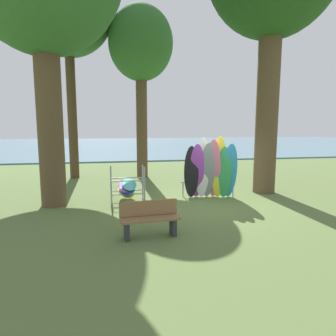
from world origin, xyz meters
TOP-DOWN VIEW (x-y plane):
  - ground_plane at (0.00, 0.00)m, footprint 80.00×80.00m
  - lake_water at (0.00, 29.92)m, footprint 80.00×36.00m
  - tree_mid_behind at (-1.50, 5.78)m, footprint 3.10×3.10m
  - tree_far_left_back at (-4.87, 6.18)m, footprint 4.54×4.54m
  - leaning_board_pile at (0.44, 0.74)m, footprint 1.99×1.02m
  - board_storage_rack at (-2.51, 0.75)m, footprint 1.15×2.13m
  - park_bench at (-2.16, -2.57)m, footprint 1.43×0.54m

SIDE VIEW (x-z plane):
  - ground_plane at x=0.00m, z-range 0.00..0.00m
  - lake_water at x=0.00m, z-range 0.00..0.10m
  - park_bench at x=-2.16m, z-range 0.03..0.88m
  - board_storage_rack at x=-2.51m, z-range -0.10..1.15m
  - leaning_board_pile at x=0.44m, z-range -0.10..2.16m
  - tree_mid_behind at x=-1.50m, z-range 2.20..10.50m
  - tree_far_left_back at x=-4.87m, z-range 2.85..13.89m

